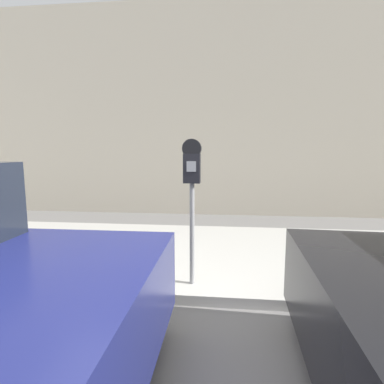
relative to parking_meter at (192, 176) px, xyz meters
The scene contains 4 objects.
ground_plane 1.68m from the parking_meter, 98.42° to the right, with size 60.00×60.00×0.00m, color slate.
sidewalk 1.65m from the parking_meter, 98.22° to the left, with size 24.00×2.80×0.11m.
building_facade 4.42m from the parking_meter, 92.16° to the left, with size 24.00×0.30×4.95m.
parking_meter is the anchor object (origin of this frame).
Camera 1 is at (0.48, -1.96, 1.52)m, focal length 28.00 mm.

